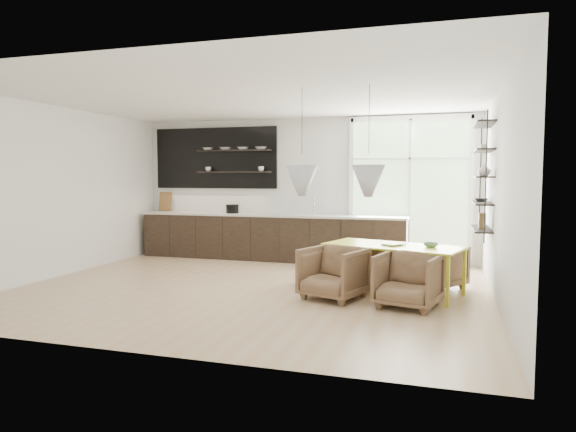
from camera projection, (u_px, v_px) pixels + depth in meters
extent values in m
cube|color=tan|center=(250.00, 289.00, 7.83)|extent=(7.00, 6.00, 0.01)
cube|color=silver|center=(303.00, 189.00, 10.57)|extent=(7.00, 0.02, 2.90)
cube|color=silver|center=(58.00, 192.00, 8.74)|extent=(0.02, 6.00, 2.90)
cube|color=silver|center=(500.00, 196.00, 6.69)|extent=(0.02, 6.00, 2.90)
cube|color=white|center=(249.00, 96.00, 7.60)|extent=(7.00, 6.00, 0.01)
cube|color=#B2D1A5|center=(409.00, 190.00, 9.92)|extent=(2.20, 0.02, 2.70)
cube|color=white|center=(409.00, 190.00, 9.89)|extent=(2.30, 0.08, 2.80)
cone|color=silver|center=(302.00, 181.00, 6.94)|extent=(0.44, 0.44, 0.42)
cone|color=silver|center=(368.00, 181.00, 6.68)|extent=(0.44, 0.44, 0.42)
cylinder|color=black|center=(302.00, 121.00, 6.88)|extent=(0.01, 0.01, 0.89)
cylinder|color=black|center=(369.00, 119.00, 6.62)|extent=(0.01, 0.01, 0.89)
cube|color=black|center=(270.00, 238.00, 10.51)|extent=(5.50, 0.65, 0.90)
cube|color=beige|center=(270.00, 215.00, 10.47)|extent=(5.54, 0.69, 0.04)
cube|color=silver|center=(275.00, 201.00, 10.75)|extent=(5.50, 0.02, 0.55)
cube|color=black|center=(215.00, 158.00, 11.05)|extent=(2.80, 0.06, 1.30)
cube|color=black|center=(234.00, 151.00, 10.76)|extent=(1.60, 0.28, 0.03)
cube|color=black|center=(234.00, 172.00, 10.80)|extent=(1.60, 0.28, 0.03)
cube|color=olive|center=(165.00, 201.00, 11.42)|extent=(0.30, 0.10, 0.42)
cylinder|color=silver|center=(314.00, 206.00, 10.29)|extent=(0.02, 0.02, 0.40)
imported|color=white|center=(208.00, 149.00, 10.94)|extent=(0.22, 0.22, 0.05)
imported|color=white|center=(225.00, 149.00, 10.82)|extent=(0.22, 0.22, 0.05)
imported|color=white|center=(243.00, 148.00, 10.70)|extent=(0.22, 0.22, 0.05)
imported|color=white|center=(261.00, 148.00, 10.58)|extent=(0.22, 0.22, 0.05)
imported|color=white|center=(208.00, 169.00, 10.97)|extent=(0.12, 0.12, 0.10)
imported|color=white|center=(261.00, 169.00, 10.62)|extent=(0.12, 0.12, 0.10)
cylinder|color=black|center=(232.00, 209.00, 10.72)|extent=(0.26, 0.26, 0.16)
cube|color=black|center=(486.00, 177.00, 7.28)|extent=(0.02, 0.02, 1.90)
cube|color=black|center=(480.00, 177.00, 8.43)|extent=(0.02, 0.02, 1.90)
cube|color=black|center=(481.00, 229.00, 7.92)|extent=(0.26, 1.20, 0.02)
cube|color=black|center=(482.00, 203.00, 7.89)|extent=(0.26, 1.20, 0.02)
cube|color=black|center=(483.00, 177.00, 7.86)|extent=(0.26, 1.20, 0.02)
cube|color=black|center=(484.00, 151.00, 7.83)|extent=(0.26, 1.20, 0.03)
cube|color=black|center=(484.00, 124.00, 7.79)|extent=(0.26, 1.20, 0.03)
imported|color=white|center=(484.00, 170.00, 7.61)|extent=(0.18, 0.18, 0.19)
imported|color=#333338|center=(481.00, 200.00, 8.07)|extent=(0.22, 0.22, 0.05)
imported|color=white|center=(483.00, 147.00, 7.92)|extent=(0.10, 0.10, 0.09)
cube|color=olive|center=(482.00, 221.00, 7.81)|extent=(0.10, 0.18, 0.24)
cube|color=yellow|center=(393.00, 246.00, 7.50)|extent=(2.11, 1.40, 0.03)
cube|color=yellow|center=(325.00, 268.00, 7.72)|extent=(0.05, 0.05, 0.68)
cube|color=yellow|center=(349.00, 260.00, 8.36)|extent=(0.05, 0.05, 0.68)
cube|color=yellow|center=(448.00, 282.00, 6.68)|extent=(0.05, 0.05, 0.68)
cube|color=yellow|center=(464.00, 272.00, 7.33)|extent=(0.05, 0.05, 0.68)
imported|color=brown|center=(380.00, 262.00, 8.36)|extent=(0.82, 0.84, 0.63)
imported|color=brown|center=(436.00, 266.00, 7.84)|extent=(1.01, 1.02, 0.67)
imported|color=brown|center=(333.00, 273.00, 7.16)|extent=(1.00, 1.01, 0.73)
imported|color=brown|center=(408.00, 280.00, 6.68)|extent=(0.92, 0.94, 0.71)
cylinder|color=black|center=(311.00, 255.00, 8.12)|extent=(0.36, 0.36, 0.02)
cylinder|color=black|center=(311.00, 276.00, 8.15)|extent=(0.38, 0.38, 0.02)
cylinder|color=black|center=(322.00, 269.00, 8.15)|extent=(0.02, 0.02, 0.47)
cylinder|color=black|center=(310.00, 267.00, 8.31)|extent=(0.02, 0.02, 0.47)
cylinder|color=black|center=(301.00, 270.00, 8.13)|extent=(0.02, 0.02, 0.47)
cylinder|color=black|center=(313.00, 271.00, 7.97)|extent=(0.02, 0.02, 0.47)
imported|color=white|center=(388.00, 243.00, 7.57)|extent=(0.37, 0.39, 0.03)
imported|color=#598C65|center=(431.00, 245.00, 7.27)|extent=(0.24, 0.24, 0.06)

